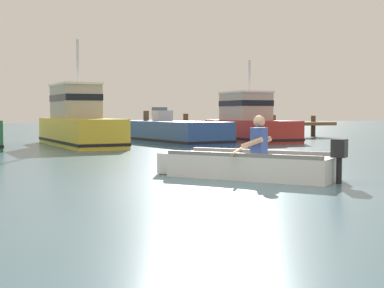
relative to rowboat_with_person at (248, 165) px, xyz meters
name	(u,v)px	position (x,y,z in m)	size (l,w,h in m)	color
ground_plane	(230,186)	(-0.80, -0.87, -0.25)	(120.00, 120.00, 0.00)	slate
wooden_dock	(236,124)	(6.74, 14.22, 0.42)	(10.25, 1.64, 1.32)	brown
rowboat_with_person	(248,165)	(0.00, 0.00, 0.00)	(2.87, 3.23, 1.19)	white
moored_boat_yellow	(78,122)	(-1.21, 11.54, 0.62)	(2.35, 6.39, 3.97)	gold
moored_boat_blue	(168,132)	(2.59, 12.13, 0.17)	(3.29, 6.83, 1.47)	#2D519E
moored_boat_red	(249,123)	(6.26, 12.02, 0.55)	(2.13, 5.33, 3.51)	#B72D28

